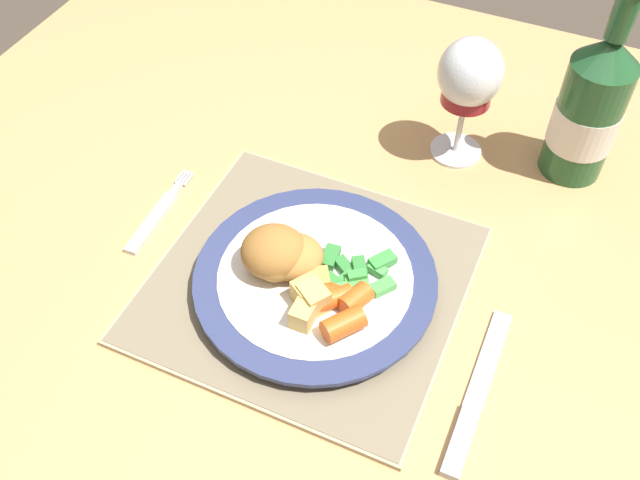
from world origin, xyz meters
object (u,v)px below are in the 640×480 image
Objects in this scene: wine_glass at (469,78)px; bottle at (589,109)px; dining_table at (328,283)px; fork at (156,216)px; dinner_plate at (315,281)px; table_knife at (473,404)px.

wine_glass is 0.65× the size of bottle.
bottle reaches higher than dining_table.
fork is (-0.19, -0.06, 0.10)m from dining_table.
wine_glass is at bearing 75.12° from dinner_plate.
dinner_plate reaches higher than table_knife.
dining_table is at bearing 145.67° from table_knife.
dinner_plate is 1.84× the size of fork.
fork reaches higher than dining_table.
wine_glass is at bearing 109.66° from table_knife.
fork is 0.40m from table_knife.
dinner_plate reaches higher than dining_table.
table_knife is (0.20, -0.14, 0.10)m from dining_table.
dining_table is 4.60× the size of bottle.
bottle is (0.13, 0.03, -0.02)m from wine_glass.
dining_table is 6.02× the size of table_knife.
dining_table is at bearing -136.01° from bottle.
bottle is at bearing 43.99° from dining_table.
fork is 0.85× the size of wine_glass.
dining_table is 4.49× the size of dinner_plate.
wine_glass is (0.09, 0.18, 0.20)m from dining_table.
dining_table is at bearing -115.75° from wine_glass.
dining_table is 7.05× the size of wine_glass.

